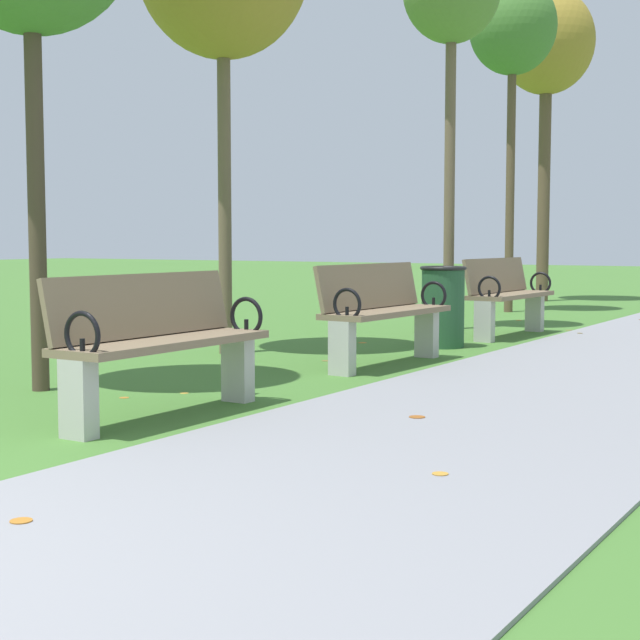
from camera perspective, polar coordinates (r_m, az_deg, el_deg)
name	(u,v)px	position (r m, az deg, el deg)	size (l,w,h in m)	color
park_bench_2	(159,341)	(6.12, -9.45, -1.20)	(0.48, 1.60, 0.90)	#7A664C
park_bench_3	(382,311)	(8.56, 3.70, 0.54)	(0.54, 1.62, 0.90)	#7A664C
park_bench_4	(507,294)	(11.35, 10.96, 1.50)	(0.52, 1.61, 0.90)	#7A664C
tree_4	(513,30)	(15.48, 11.29, 16.40)	(1.32, 1.32, 5.05)	brown
tree_5	(547,47)	(18.31, 13.21, 15.41)	(1.69, 1.69, 5.55)	brown
trash_bin	(443,306)	(10.07, 7.26, 0.80)	(0.48, 0.48, 0.84)	#234C2D
scattered_leaves	(403,386)	(7.34, 4.94, -3.87)	(4.22, 14.07, 0.02)	brown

